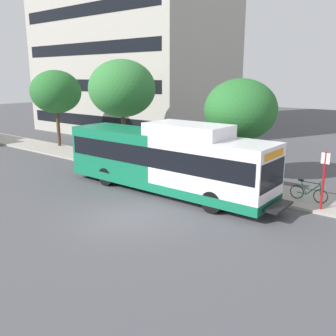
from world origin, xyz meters
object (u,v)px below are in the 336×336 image
(street_tree_mid_block, at_px, (122,89))
(street_tree_far_block, at_px, (56,92))
(transit_bus, at_px, (166,160))
(street_tree_near_stop, at_px, (241,110))
(bicycle_parked, at_px, (309,192))
(bus_stop_sign_pole, at_px, (324,176))

(street_tree_mid_block, height_order, street_tree_far_block, street_tree_mid_block)
(transit_bus, bearing_deg, street_tree_near_stop, -24.71)
(street_tree_near_stop, relative_size, street_tree_far_block, 0.90)
(transit_bus, distance_m, bicycle_parked, 7.06)
(street_tree_far_block, bearing_deg, transit_bus, -105.46)
(transit_bus, xyz_separation_m, bicycle_parked, (2.74, -6.41, -1.14))
(street_tree_mid_block, bearing_deg, bus_stop_sign_pole, -98.56)
(bicycle_parked, xyz_separation_m, street_tree_mid_block, (1.35, 13.57, 4.45))
(street_tree_mid_block, bearing_deg, street_tree_far_block, 89.84)
(bus_stop_sign_pole, distance_m, street_tree_near_stop, 6.23)
(bus_stop_sign_pole, relative_size, street_tree_far_block, 0.42)
(bicycle_parked, height_order, street_tree_near_stop, street_tree_near_stop)
(transit_bus, xyz_separation_m, bus_stop_sign_pole, (1.93, -7.22, -0.05))
(bus_stop_sign_pole, bearing_deg, street_tree_far_block, 84.35)
(street_tree_near_stop, bearing_deg, street_tree_far_block, 90.18)
(bus_stop_sign_pole, distance_m, street_tree_mid_block, 14.93)
(bicycle_parked, relative_size, street_tree_far_block, 0.28)
(street_tree_near_stop, bearing_deg, bus_stop_sign_pole, -112.91)
(street_tree_mid_block, relative_size, street_tree_far_block, 1.10)
(bus_stop_sign_pole, xyz_separation_m, street_tree_mid_block, (2.17, 14.38, 3.36))
(bicycle_parked, bearing_deg, transit_bus, 113.17)
(bus_stop_sign_pole, height_order, street_tree_far_block, street_tree_far_block)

